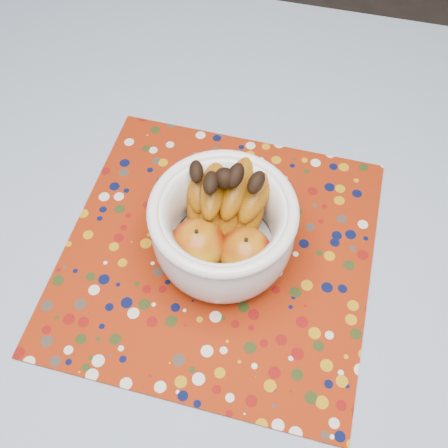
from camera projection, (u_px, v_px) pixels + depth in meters
The scene contains 4 objects.
table at pixel (229, 336), 0.76m from camera, with size 1.20×1.20×0.75m.
tablecloth at pixel (230, 315), 0.69m from camera, with size 1.32×1.32×0.01m, color slate.
placemat at pixel (218, 252), 0.73m from camera, with size 0.42×0.42×0.00m, color maroon.
fruit_bowl at pixel (223, 221), 0.68m from camera, with size 0.19×0.19×0.14m.
Camera 1 is at (0.05, -0.25, 1.40)m, focal length 42.00 mm.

